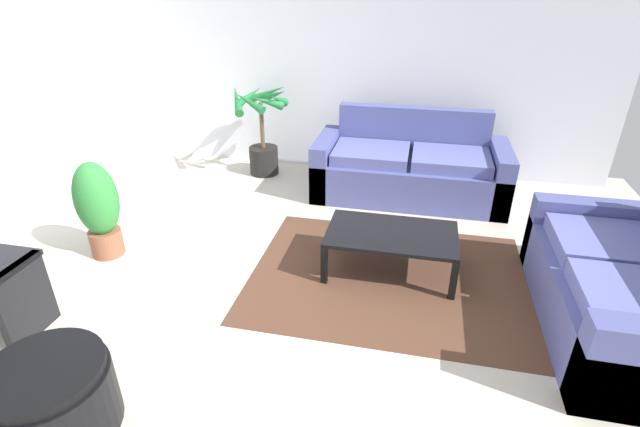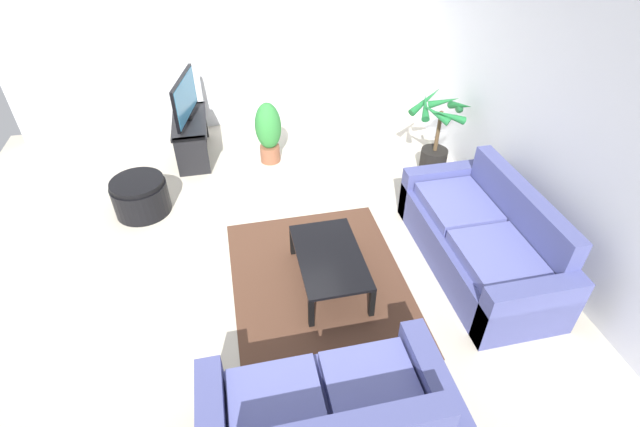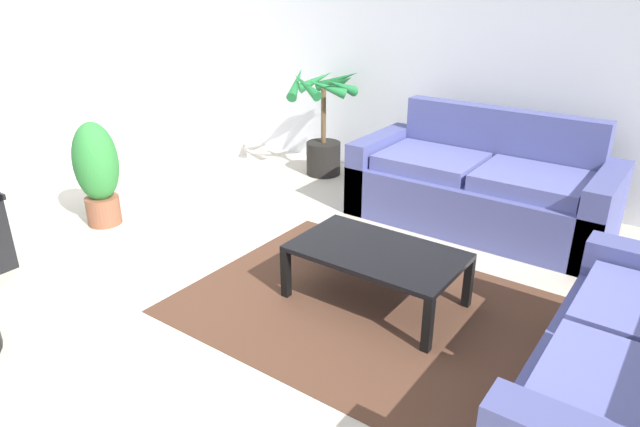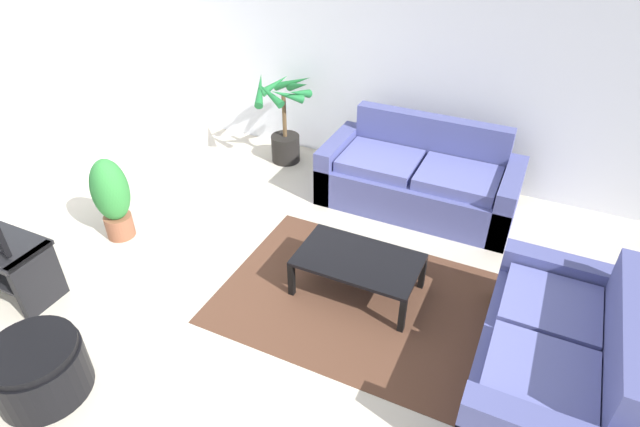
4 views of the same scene
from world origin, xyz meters
TOP-DOWN VIEW (x-y plane):
  - ground_plane at (0.00, 0.00)m, footprint 6.60×6.60m
  - wall_back at (0.00, 3.00)m, footprint 6.00×0.06m
  - couch_main at (0.77, 2.28)m, footprint 2.02×0.90m
  - coffee_table at (0.70, 0.73)m, footprint 1.04×0.62m
  - area_rug at (0.70, 0.63)m, footprint 2.20×1.70m
  - potted_palm at (-0.99, 2.55)m, footprint 0.71×0.71m
  - potted_plant_small at (-1.74, 0.47)m, footprint 0.35×0.35m

SIDE VIEW (x-z plane):
  - ground_plane at x=0.00m, z-range 0.00..0.00m
  - area_rug at x=0.70m, z-range 0.00..0.01m
  - couch_main at x=0.77m, z-range -0.15..0.75m
  - coffee_table at x=0.70m, z-range 0.14..0.50m
  - potted_plant_small at x=-1.74m, z-range 0.03..0.89m
  - potted_palm at x=-0.99m, z-range -0.04..1.03m
  - wall_back at x=0.00m, z-range 0.00..2.70m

